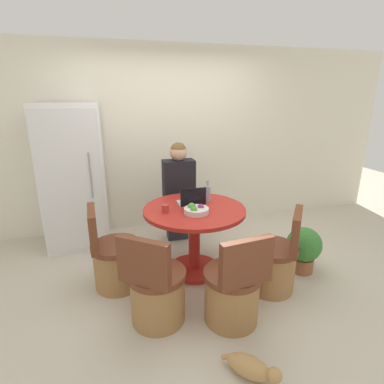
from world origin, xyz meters
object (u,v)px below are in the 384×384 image
chair_left_side (115,261)px  person_seated (178,188)px  laptop (192,201)px  refrigerator (74,177)px  fruit_bowl (196,210)px  dining_table (194,228)px  bottle (207,193)px  cat (251,368)px  chair_near_camera (233,292)px  potted_plant (304,248)px  chair_near_left_corner (157,292)px  chair_near_right_corner (273,263)px

chair_left_side → person_seated: person_seated is taller
laptop → refrigerator: bearing=-36.7°
refrigerator → fruit_bowl: (1.28, -1.22, -0.12)m
dining_table → bottle: 0.42m
person_seated → cat: (0.04, -2.19, -0.67)m
laptop → chair_left_side: bearing=10.8°
chair_near_camera → potted_plant: 1.21m
chair_near_left_corner → laptop: bearing=-86.0°
bottle → cat: bottle is taller
chair_near_left_corner → person_seated: person_seated is taller
fruit_bowl → bottle: bearing=55.3°
bottle → chair_near_camera: bearing=-95.0°
chair_near_camera → cat: (-0.08, -0.56, -0.21)m
laptop → potted_plant: (1.19, -0.41, -0.52)m
refrigerator → person_seated: refrigerator is taller
potted_plant → bottle: bearing=153.7°
chair_near_left_corner → chair_near_camera: same height
chair_near_right_corner → potted_plant: (0.49, 0.21, 0.00)m
dining_table → chair_near_camera: (0.11, -0.86, -0.25)m
chair_left_side → potted_plant: size_ratio=1.68×
fruit_bowl → potted_plant: (1.21, -0.16, -0.51)m
laptop → potted_plant: bearing=160.8°
dining_table → chair_near_right_corner: 0.90m
chair_near_left_corner → chair_near_right_corner: (1.22, 0.17, 0.00)m
dining_table → chair_left_side: (-0.86, -0.06, -0.25)m
chair_near_camera → bottle: 1.19m
refrigerator → dining_table: refrigerator is taller
chair_near_camera → chair_near_left_corner: bearing=-22.4°
refrigerator → chair_near_right_corner: refrigerator is taller
refrigerator → dining_table: size_ratio=1.67×
chair_near_left_corner → fruit_bowl: size_ratio=3.42×
dining_table → chair_near_camera: 0.90m
chair_near_right_corner → potted_plant: bearing=150.1°
person_seated → potted_plant: bearing=137.9°
refrigerator → cat: (1.33, -2.49, -0.83)m
chair_near_camera → person_seated: (-0.12, 1.63, 0.47)m
person_seated → potted_plant: person_seated is taller
chair_left_side → bottle: size_ratio=3.48×
chair_left_side → bottle: bottle is taller
chair_near_camera → fruit_bowl: size_ratio=3.42×
fruit_bowl → cat: bearing=-87.6°
dining_table → chair_near_camera: chair_near_camera is taller
laptop → chair_near_left_corner: bearing=56.7°
bottle → cat: bearing=-96.1°
chair_left_side → refrigerator: bearing=17.4°
person_seated → cat: 2.29m
chair_near_camera → cat: chair_near_camera is taller
dining_table → bottle: bearing=41.4°
chair_left_side → person_seated: 1.28m
refrigerator → cat: bearing=-61.9°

